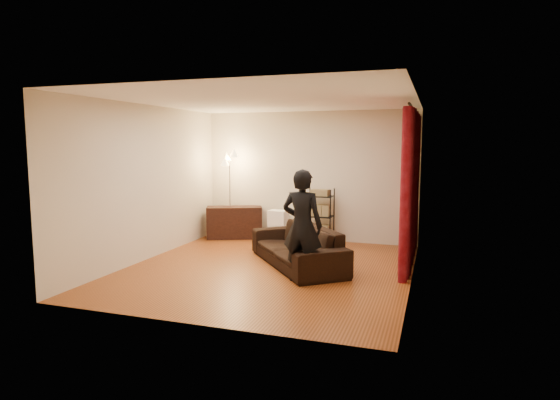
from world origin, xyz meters
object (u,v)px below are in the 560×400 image
(floor_lamp, at_px, (230,196))
(wire_shelf, at_px, (320,216))
(person, at_px, (302,226))
(media_cabinet, at_px, (235,222))
(sofa, at_px, (297,246))
(storage_boxes, at_px, (279,225))

(floor_lamp, bearing_deg, wire_shelf, 3.06)
(floor_lamp, bearing_deg, person, -47.60)
(media_cabinet, height_order, wire_shelf, wire_shelf)
(media_cabinet, bearing_deg, person, -72.07)
(sofa, relative_size, media_cabinet, 1.94)
(person, xyz_separation_m, media_cabinet, (-2.26, 2.62, -0.49))
(sofa, distance_m, wire_shelf, 1.82)
(media_cabinet, height_order, storage_boxes, media_cabinet)
(person, distance_m, media_cabinet, 3.50)
(storage_boxes, distance_m, floor_lamp, 1.22)
(wire_shelf, relative_size, floor_lamp, 0.61)
(sofa, xyz_separation_m, person, (0.33, -0.85, 0.50))
(sofa, relative_size, storage_boxes, 3.56)
(sofa, xyz_separation_m, media_cabinet, (-1.93, 1.77, 0.01))
(media_cabinet, relative_size, storage_boxes, 1.83)
(wire_shelf, distance_m, floor_lamp, 1.98)
(wire_shelf, bearing_deg, sofa, -75.81)
(sofa, height_order, storage_boxes, sofa)
(person, relative_size, storage_boxes, 2.60)
(sofa, xyz_separation_m, wire_shelf, (-0.05, 1.81, 0.23))
(media_cabinet, bearing_deg, floor_lamp, -157.51)
(storage_boxes, relative_size, wire_shelf, 0.57)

